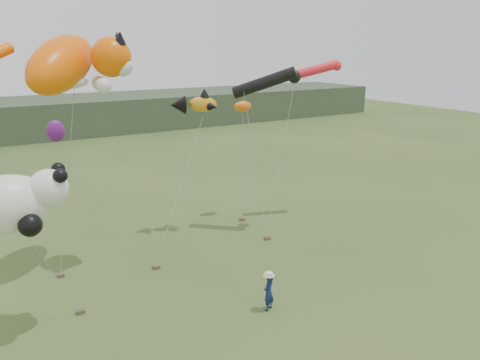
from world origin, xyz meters
name	(u,v)px	position (x,y,z in m)	size (l,w,h in m)	color
ground	(266,302)	(0.00, 0.00, 0.00)	(120.00, 120.00, 0.00)	#385123
headland	(25,119)	(-3.11, 44.69, 1.92)	(90.00, 13.00, 4.00)	#2D3D28
festival_attendant	(269,292)	(-0.21, -0.48, 0.75)	(0.55, 0.36, 1.50)	#141E4E
sandbag_anchors	(172,258)	(-1.65, 5.66, 0.08)	(10.93, 5.56, 0.15)	brown
cat_kite	(72,63)	(-5.07, 7.42, 9.22)	(6.09, 5.13, 3.44)	#F86102
fish_kite	(194,104)	(1.13, 8.60, 7.01)	(2.61, 1.73, 1.30)	orange
tube_kites	(288,77)	(6.09, 7.10, 8.31)	(6.84, 2.72, 1.98)	black
panda_kite	(14,203)	(-8.36, 2.90, 4.86)	(3.53, 2.28, 2.19)	white
misc_kites	(124,122)	(-1.60, 11.99, 5.82)	(10.75, 4.61, 2.08)	orange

